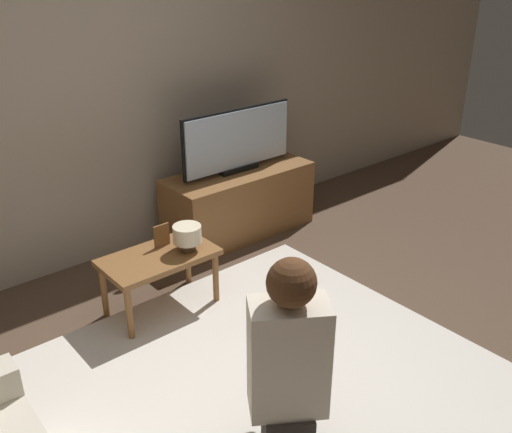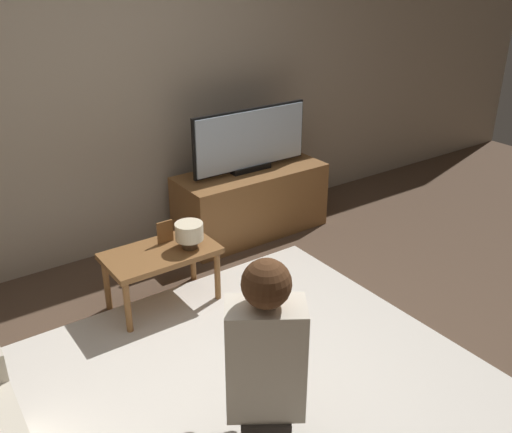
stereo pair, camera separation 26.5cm
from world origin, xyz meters
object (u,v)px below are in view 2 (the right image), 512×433
Objects in this scene: person_kneeling at (266,364)px; coffee_table at (161,258)px; table_lamp at (189,233)px; tv at (251,140)px.

coffee_table is at bearing -64.54° from person_kneeling.
tv is at bearing 34.54° from table_lamp.
coffee_table is (-1.09, -0.56, -0.45)m from tv.
person_kneeling is at bearing -105.57° from table_lamp.
person_kneeling is at bearing -97.86° from coffee_table.
tv is at bearing 27.22° from coffee_table.
coffee_table is 3.95× the size of table_lamp.
table_lamp reaches higher than coffee_table.
person_kneeling is at bearing -123.27° from tv.
table_lamp is (0.37, 1.32, -0.02)m from person_kneeling.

